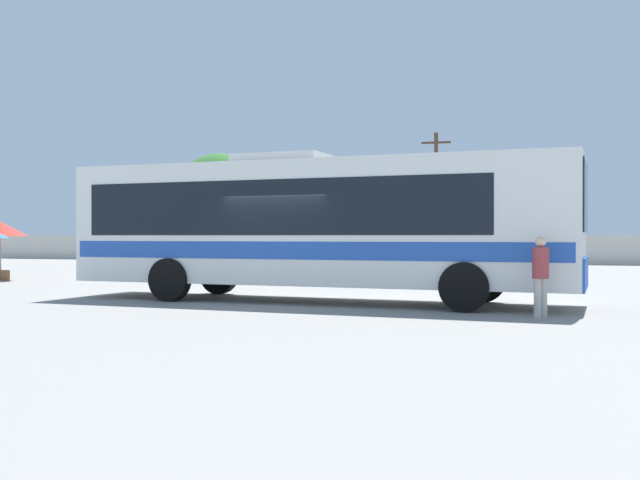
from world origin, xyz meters
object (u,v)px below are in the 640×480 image
Objects in this scene: vendor_umbrella_secondary_red at (0,231)px; parked_car_leftmost_black at (245,251)px; roadside_tree_left at (219,186)px; roadside_tree_midleft at (371,204)px; attendant_by_bus_door at (541,272)px; parked_car_second_red at (348,251)px; coach_bus_white_blue at (312,222)px; utility_pole_near at (436,194)px.

parked_car_leftmost_black is (2.20, 16.56, -1.01)m from vendor_umbrella_secondary_red.
roadside_tree_midleft is (9.64, 3.25, -1.18)m from roadside_tree_left.
roadside_tree_midleft is (-11.71, 33.92, 2.85)m from attendant_by_bus_door.
coach_bus_white_blue is at bearing -76.64° from parked_car_second_red.
vendor_umbrella_secondary_red is at bearing 160.01° from attendant_by_bus_door.
coach_bus_white_blue reaches higher than parked_car_leftmost_black.
coach_bus_white_blue reaches higher than attendant_by_bus_door.
attendant_by_bus_door is at bearing -19.99° from vendor_umbrella_secondary_red.
vendor_umbrella_secondary_red is 28.10m from roadside_tree_midleft.
utility_pole_near is (-1.46, 28.60, 2.22)m from coach_bus_white_blue.
roadside_tree_left is at bearing 124.84° from attendant_by_bus_door.
utility_pole_near reaches higher than parked_car_second_red.
attendant_by_bus_door reaches higher than parked_car_leftmost_black.
parked_car_leftmost_black is (-16.30, 23.29, -0.13)m from attendant_by_bus_door.
coach_bus_white_blue is 2.74× the size of parked_car_second_red.
parked_car_leftmost_black is at bearing 82.44° from vendor_umbrella_secondary_red.
roadside_tree_left is 10.24m from roadside_tree_midleft.
roadside_tree_midleft is at bearing 66.66° from parked_car_leftmost_black.
vendor_umbrella_secondary_red is at bearing -116.00° from utility_pole_near.
parked_car_second_red is at bearing 113.81° from attendant_by_bus_door.
coach_bus_white_blue is 32.89m from roadside_tree_left.
utility_pole_near reaches higher than parked_car_leftmost_black.
attendant_by_bus_door is 28.42m from parked_car_leftmost_black.
parked_car_second_red is 13.48m from roadside_tree_left.
parked_car_second_red is at bearing -118.26° from utility_pole_near.
roadside_tree_left is at bearing 96.79° from vendor_umbrella_secondary_red.
roadside_tree_left is (-16.00, 28.57, 3.01)m from coach_bus_white_blue.
vendor_umbrella_secondary_red is 0.26× the size of utility_pole_near.
parked_car_leftmost_black is at bearing -55.63° from roadside_tree_left.
attendant_by_bus_door is 31.60m from utility_pole_near.
utility_pole_near is at bearing 0.09° from roadside_tree_left.
attendant_by_bus_door is 0.22× the size of roadside_tree_left.
utility_pole_near is at bearing 61.74° from parked_car_second_red.
coach_bus_white_blue is 5.92× the size of vendor_umbrella_secondary_red.
parked_car_second_red is at bearing 103.36° from coach_bus_white_blue.
roadside_tree_midleft is (6.79, 27.19, 1.97)m from vendor_umbrella_secondary_red.
vendor_umbrella_secondary_red is at bearing -83.21° from roadside_tree_left.
attendant_by_bus_door is 0.36× the size of parked_car_leftmost_black.
utility_pole_near is at bearing 64.00° from vendor_umbrella_secondary_red.
roadside_tree_midleft is at bearing 96.79° from parked_car_second_red.
coach_bus_white_blue is 23.88m from parked_car_leftmost_black.
attendant_by_bus_door is at bearing -77.49° from utility_pole_near.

